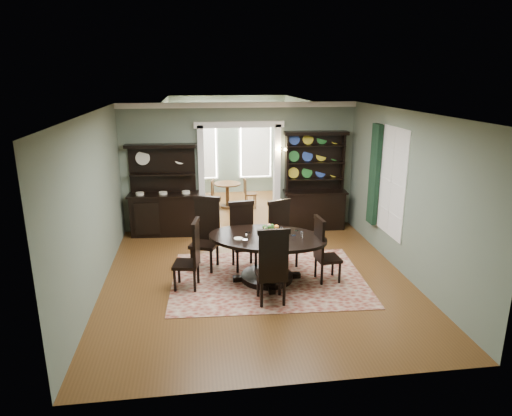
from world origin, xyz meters
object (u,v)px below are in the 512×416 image
(welsh_dresser, at_px, (314,194))
(parlor_table, at_px, (227,192))
(dining_table, at_px, (267,250))
(sideboard, at_px, (164,204))

(welsh_dresser, xyz_separation_m, parlor_table, (-1.95, 2.04, -0.39))
(dining_table, relative_size, parlor_table, 3.36)
(dining_table, distance_m, welsh_dresser, 3.24)
(dining_table, xyz_separation_m, sideboard, (-1.97, 2.81, 0.15))
(parlor_table, bearing_deg, sideboard, -128.56)
(welsh_dresser, height_order, parlor_table, welsh_dresser)
(sideboard, relative_size, parlor_table, 2.81)
(sideboard, bearing_deg, parlor_table, 55.59)
(dining_table, height_order, sideboard, sideboard)
(dining_table, height_order, parlor_table, dining_table)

